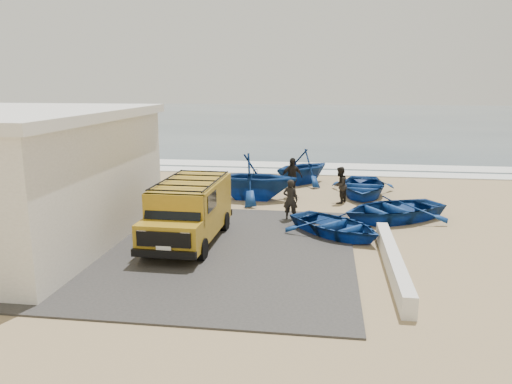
{
  "coord_description": "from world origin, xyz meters",
  "views": [
    {
      "loc": [
        3.06,
        -16.47,
        5.16
      ],
      "look_at": [
        0.57,
        1.18,
        1.2
      ],
      "focal_mm": 35.0,
      "sensor_mm": 36.0,
      "label": 1
    }
  ],
  "objects": [
    {
      "name": "surf_line",
      "position": [
        0.0,
        12.0,
        0.03
      ],
      "size": [
        180.0,
        1.6,
        0.06
      ],
      "primitive_type": "cube",
      "color": "white",
      "rests_on": "ground"
    },
    {
      "name": "van",
      "position": [
        -1.28,
        -1.25,
        1.1
      ],
      "size": [
        2.01,
        4.82,
        2.05
      ],
      "rotation": [
        0.0,
        0.0,
        -0.02
      ],
      "color": "#AF851A",
      "rests_on": "ground"
    },
    {
      "name": "fisherman_back",
      "position": [
        1.57,
        5.76,
        0.9
      ],
      "size": [
        1.14,
        0.88,
        1.81
      ],
      "primitive_type": "imported",
      "rotation": [
        0.0,
        0.0,
        0.48
      ],
      "color": "black",
      "rests_on": "ground"
    },
    {
      "name": "boat_mid_right",
      "position": [
        4.79,
        6.5,
        0.43
      ],
      "size": [
        3.33,
        4.43,
        0.87
      ],
      "primitive_type": "imported",
      "rotation": [
        0.0,
        0.0,
        -0.08
      ],
      "color": "navy",
      "rests_on": "ground"
    },
    {
      "name": "ocean",
      "position": [
        0.0,
        56.0,
        0.0
      ],
      "size": [
        180.0,
        88.0,
        0.01
      ],
      "primitive_type": "cube",
      "color": "#385166",
      "rests_on": "ground"
    },
    {
      "name": "boat_near_right",
      "position": [
        5.61,
        2.35,
        0.43
      ],
      "size": [
        5.13,
        4.71,
        0.87
      ],
      "primitive_type": "imported",
      "rotation": [
        0.0,
        0.0,
        -1.03
      ],
      "color": "navy",
      "rests_on": "ground"
    },
    {
      "name": "boat_near_left",
      "position": [
        3.47,
        0.06,
        0.37
      ],
      "size": [
        4.35,
        4.29,
        0.74
      ],
      "primitive_type": "imported",
      "rotation": [
        0.0,
        0.0,
        0.83
      ],
      "color": "navy",
      "rests_on": "ground"
    },
    {
      "name": "slab",
      "position": [
        -2.0,
        -2.0,
        0.03
      ],
      "size": [
        12.0,
        10.0,
        0.05
      ],
      "primitive_type": "cube",
      "color": "#393634",
      "rests_on": "ground"
    },
    {
      "name": "parapet",
      "position": [
        5.0,
        -3.0,
        0.28
      ],
      "size": [
        0.35,
        6.0,
        0.55
      ],
      "primitive_type": "cube",
      "color": "silver",
      "rests_on": "ground"
    },
    {
      "name": "fisherman_front",
      "position": [
        1.79,
        1.87,
        0.79
      ],
      "size": [
        0.61,
        0.43,
        1.57
      ],
      "primitive_type": "imported",
      "rotation": [
        0.0,
        0.0,
        3.04
      ],
      "color": "black",
      "rests_on": "ground"
    },
    {
      "name": "fisherman_middle",
      "position": [
        3.7,
        4.87,
        0.8
      ],
      "size": [
        0.87,
        0.96,
        1.59
      ],
      "primitive_type": "imported",
      "rotation": [
        0.0,
        0.0,
        -2.0
      ],
      "color": "black",
      "rests_on": "ground"
    },
    {
      "name": "boat_far_left",
      "position": [
        1.88,
        8.83,
        0.9
      ],
      "size": [
        4.48,
        4.5,
        1.8
      ],
      "primitive_type": "imported",
      "rotation": [
        0.0,
        0.0,
        -0.75
      ],
      "color": "navy",
      "rests_on": "ground"
    },
    {
      "name": "boat_mid_left",
      "position": [
        -0.12,
        5.01,
        1.03
      ],
      "size": [
        4.07,
        3.56,
        2.06
      ],
      "primitive_type": "imported",
      "rotation": [
        0.0,
        0.0,
        1.52
      ],
      "color": "navy",
      "rests_on": "ground"
    },
    {
      "name": "ground",
      "position": [
        0.0,
        0.0,
        0.0
      ],
      "size": [
        160.0,
        160.0,
        0.0
      ],
      "primitive_type": "plane",
      "color": "tan"
    },
    {
      "name": "surf_wash",
      "position": [
        0.0,
        14.5,
        0.02
      ],
      "size": [
        180.0,
        2.2,
        0.04
      ],
      "primitive_type": "cube",
      "color": "white",
      "rests_on": "ground"
    }
  ]
}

